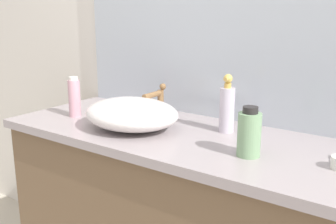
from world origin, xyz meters
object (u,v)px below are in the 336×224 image
Objects in this scene: soap_dispenser at (227,107)px; lotion_bottle at (74,97)px; perfume_bottle at (249,133)px; sink_basin at (132,114)px.

soap_dispenser is 0.67m from lotion_bottle.
perfume_bottle is (0.18, -0.19, -0.02)m from soap_dispenser.
perfume_bottle is at bearing -0.71° from lotion_bottle.
sink_basin is 0.51m from perfume_bottle.
soap_dispenser is 1.27× the size of lotion_bottle.
sink_basin is 1.74× the size of soap_dispenser.
lotion_bottle is at bearing -178.36° from sink_basin.
perfume_bottle reaches higher than sink_basin.
soap_dispenser is at bearing 15.88° from lotion_bottle.
soap_dispenser is 0.26m from perfume_bottle.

